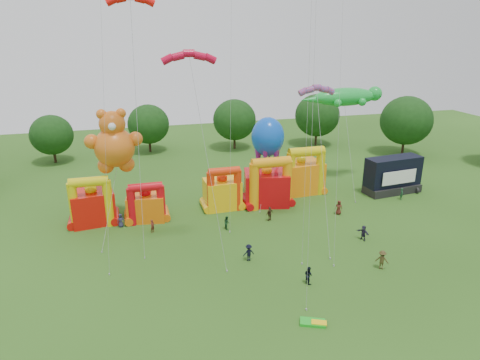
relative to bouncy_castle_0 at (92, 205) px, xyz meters
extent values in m
plane|color=#264C15|center=(17.02, -26.45, -2.38)|extent=(160.00, 160.00, 0.00)
cylinder|color=#352314|center=(54.21, 16.47, -0.52)|extent=(0.44, 0.44, 3.72)
ellipsoid|color=#143811|center=(54.21, 16.47, 4.03)|extent=(9.30, 9.30, 8.89)
cylinder|color=#352314|center=(41.44, 27.03, -0.62)|extent=(0.44, 0.44, 3.51)
ellipsoid|color=#143811|center=(41.44, 27.03, 3.67)|extent=(8.77, 8.78, 8.39)
cylinder|color=#352314|center=(24.96, 28.78, -0.73)|extent=(0.44, 0.44, 3.30)
ellipsoid|color=#143811|center=(24.96, 28.78, 3.31)|extent=(8.25, 8.25, 7.88)
cylinder|color=#352314|center=(8.79, 30.76, -0.83)|extent=(0.44, 0.44, 3.09)
ellipsoid|color=#143811|center=(8.79, 30.76, 2.94)|extent=(7.73, 7.72, 7.38)
cylinder|color=#352314|center=(-7.82, 27.94, -0.94)|extent=(0.44, 0.44, 2.88)
ellipsoid|color=#143811|center=(-7.82, 27.94, 2.58)|extent=(7.20, 7.20, 6.88)
cube|color=red|center=(0.00, 0.27, -0.39)|extent=(5.39, 4.55, 3.98)
cylinder|color=#D9CA0B|center=(-1.91, -1.15, 0.46)|extent=(1.08, 1.08, 5.68)
cylinder|color=#D9CA0B|center=(1.91, -1.15, 0.46)|extent=(1.08, 1.08, 5.68)
cylinder|color=#D9CA0B|center=(0.00, -1.15, 3.30)|extent=(4.36, 1.13, 1.13)
sphere|color=#D9CA0B|center=(0.00, 0.27, 1.90)|extent=(1.40, 1.40, 1.40)
cube|color=orange|center=(6.25, -0.38, -0.76)|extent=(4.90, 4.15, 3.23)
cylinder|color=red|center=(4.52, -1.67, -0.07)|extent=(0.97, 0.97, 4.61)
cylinder|color=red|center=(7.98, -1.67, -0.07)|extent=(0.97, 0.97, 4.61)
cylinder|color=red|center=(6.25, -1.67, 2.23)|extent=(3.94, 1.02, 1.02)
sphere|color=red|center=(6.25, -0.38, 1.15)|extent=(1.40, 1.40, 1.40)
cube|color=#FCB80D|center=(16.04, 0.70, -0.50)|extent=(4.60, 3.73, 3.76)
cylinder|color=red|center=(14.29, -0.60, 0.31)|extent=(0.99, 0.99, 5.38)
cylinder|color=red|center=(17.78, -0.60, 0.31)|extent=(0.99, 0.99, 5.38)
cylinder|color=red|center=(16.04, -0.60, 3.00)|extent=(3.99, 1.04, 1.04)
sphere|color=red|center=(16.04, 0.70, 1.69)|extent=(1.40, 1.40, 1.40)
cube|color=red|center=(22.07, 0.60, -0.21)|extent=(6.62, 5.75, 4.34)
cylinder|color=orange|center=(19.83, -1.06, 0.72)|extent=(1.26, 1.26, 6.20)
cylinder|color=orange|center=(24.31, -1.06, 0.72)|extent=(1.26, 1.26, 6.20)
cylinder|color=orange|center=(22.07, -1.06, 3.82)|extent=(5.11, 1.33, 1.33)
sphere|color=orange|center=(22.07, 0.60, 2.26)|extent=(1.40, 1.40, 1.40)
cube|color=orange|center=(28.18, 3.53, -0.15)|extent=(5.97, 4.92, 4.45)
cylinder|color=#DBC50B|center=(25.97, 1.88, 0.80)|extent=(1.25, 1.25, 6.35)
cylinder|color=#DBC50B|center=(30.39, 1.88, 0.80)|extent=(1.25, 1.25, 6.35)
cylinder|color=#DBC50B|center=(28.18, 1.88, 3.98)|extent=(5.05, 1.31, 1.31)
sphere|color=#DBC50B|center=(28.18, 3.53, 2.37)|extent=(1.40, 1.40, 1.40)
cube|color=black|center=(40.74, -0.36, -1.83)|extent=(8.40, 3.85, 1.10)
cube|color=black|center=(40.74, -0.16, 0.76)|extent=(8.36, 3.46, 4.07)
cube|color=white|center=(40.74, -1.74, 0.35)|extent=(5.60, 0.64, 1.91)
cylinder|color=black|center=(37.48, -1.58, -1.98)|extent=(0.30, 0.90, 0.90)
cylinder|color=black|center=(43.99, -1.58, -1.98)|extent=(0.30, 0.90, 0.90)
sphere|color=orange|center=(3.19, 0.15, 6.82)|extent=(4.66, 4.66, 4.66)
sphere|color=orange|center=(3.19, 0.15, 9.58)|extent=(2.97, 2.97, 2.97)
sphere|color=orange|center=(2.13, 0.15, 10.74)|extent=(1.16, 1.16, 1.16)
sphere|color=orange|center=(4.25, 0.15, 10.74)|extent=(1.16, 1.16, 1.16)
sphere|color=orange|center=(0.75, 0.15, 7.67)|extent=(1.69, 1.69, 1.69)
sphere|color=orange|center=(5.63, 0.15, 7.67)|extent=(1.69, 1.69, 1.69)
sphere|color=orange|center=(2.03, 0.15, 4.70)|extent=(1.91, 1.91, 1.91)
sphere|color=orange|center=(4.36, 0.15, 4.70)|extent=(1.91, 1.91, 1.91)
sphere|color=white|center=(3.19, -1.28, 9.58)|extent=(0.85, 0.85, 0.85)
ellipsoid|color=green|center=(35.89, 6.47, 10.46)|extent=(9.89, 3.09, 2.63)
sphere|color=green|center=(40.72, 6.47, 10.75)|extent=(2.12, 2.12, 2.12)
cone|color=green|center=(30.87, 6.47, 10.27)|extent=(3.86, 1.54, 1.54)
sphere|color=green|center=(37.82, 8.01, 9.88)|extent=(1.16, 1.16, 1.16)
sphere|color=green|center=(37.82, 4.92, 9.88)|extent=(1.16, 1.16, 1.16)
sphere|color=green|center=(33.96, 8.01, 9.88)|extent=(1.16, 1.16, 1.16)
sphere|color=green|center=(33.96, 4.92, 9.88)|extent=(1.16, 1.16, 1.16)
ellipsoid|color=blue|center=(22.98, 3.12, 6.10)|extent=(4.43, 4.43, 5.31)
cone|color=#591E8C|center=(24.42, 3.12, 3.67)|extent=(1.00, 1.00, 3.54)
cone|color=#591E8C|center=(23.70, 4.37, 3.67)|extent=(1.00, 1.00, 3.54)
cone|color=#591E8C|center=(22.26, 4.37, 3.67)|extent=(1.00, 1.00, 3.54)
cone|color=#591E8C|center=(21.54, 3.12, 3.67)|extent=(1.00, 1.00, 3.54)
cone|color=#591E8C|center=(22.26, 1.88, 3.67)|extent=(1.00, 1.00, 3.54)
cone|color=#591E8C|center=(23.70, 1.88, 3.67)|extent=(1.00, 1.00, 3.54)
cube|color=green|center=(17.68, -24.26, -2.26)|extent=(2.23, 1.72, 0.24)
cube|color=yellow|center=(18.08, -24.56, -2.12)|extent=(1.34, 1.03, 0.10)
imported|color=#2A2B47|center=(3.11, -2.00, -1.54)|extent=(0.94, 0.75, 1.68)
imported|color=maroon|center=(6.64, -4.42, -1.60)|extent=(0.67, 0.67, 1.56)
imported|color=#1A4121|center=(15.09, -5.80, -1.56)|extent=(0.71, 0.87, 1.63)
imported|color=black|center=(15.51, -13.46, -1.47)|extent=(1.25, 0.82, 1.81)
imported|color=#3D2B18|center=(20.70, -4.90, -1.47)|extent=(1.15, 0.86, 1.81)
imported|color=#262238|center=(29.06, -12.42, -1.52)|extent=(1.11, 1.66, 1.71)
imported|color=#4F1F16|center=(29.71, -5.39, -1.45)|extent=(1.08, 1.00, 1.85)
imported|color=#1B4428|center=(40.38, -3.18, -1.54)|extent=(0.67, 0.73, 1.68)
imported|color=black|center=(19.66, -18.80, -1.53)|extent=(0.89, 1.00, 1.70)
imported|color=#403619|center=(27.61, -18.33, -1.40)|extent=(1.44, 1.36, 1.95)
camera|label=1|loc=(4.70, -50.01, 19.77)|focal=32.00mm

